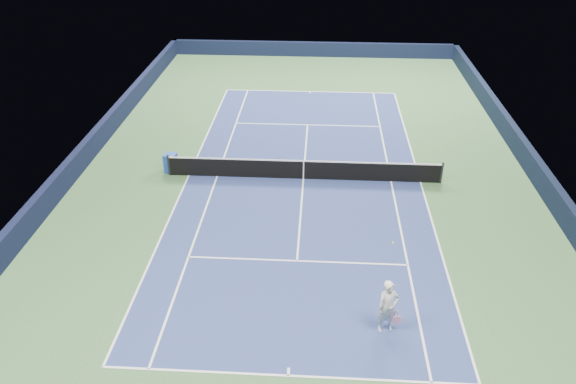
{
  "coord_description": "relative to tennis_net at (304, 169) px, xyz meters",
  "views": [
    {
      "loc": [
        0.69,
        -23.24,
        12.8
      ],
      "look_at": [
        -0.55,
        -3.0,
        1.0
      ],
      "focal_mm": 35.0,
      "sensor_mm": 36.0,
      "label": 1
    }
  ],
  "objects": [
    {
      "name": "ground",
      "position": [
        0.0,
        0.0,
        -0.5
      ],
      "size": [
        40.0,
        40.0,
        0.0
      ],
      "primitive_type": "plane",
      "color": "#365C32",
      "rests_on": "ground"
    },
    {
      "name": "wall_far",
      "position": [
        0.0,
        19.82,
        0.05
      ],
      "size": [
        22.0,
        0.35,
        1.1
      ],
      "primitive_type": "cube",
      "color": "black",
      "rests_on": "ground"
    },
    {
      "name": "wall_right",
      "position": [
        10.82,
        0.0,
        0.05
      ],
      "size": [
        0.35,
        40.0,
        1.1
      ],
      "primitive_type": "cube",
      "color": "black",
      "rests_on": "ground"
    },
    {
      "name": "wall_left",
      "position": [
        -10.82,
        0.0,
        0.05
      ],
      "size": [
        0.35,
        40.0,
        1.1
      ],
      "primitive_type": "cube",
      "color": "#101532",
      "rests_on": "ground"
    },
    {
      "name": "court_surface",
      "position": [
        0.0,
        0.0,
        -0.5
      ],
      "size": [
        10.97,
        23.77,
        0.01
      ],
      "primitive_type": "cube",
      "color": "navy",
      "rests_on": "ground"
    },
    {
      "name": "baseline_far",
      "position": [
        0.0,
        11.88,
        -0.5
      ],
      "size": [
        10.97,
        0.08,
        0.0
      ],
      "primitive_type": "cube",
      "color": "white",
      "rests_on": "ground"
    },
    {
      "name": "baseline_near",
      "position": [
        0.0,
        -11.88,
        -0.5
      ],
      "size": [
        10.97,
        0.08,
        0.0
      ],
      "primitive_type": "cube",
      "color": "white",
      "rests_on": "ground"
    },
    {
      "name": "sideline_doubles_right",
      "position": [
        5.49,
        0.0,
        -0.5
      ],
      "size": [
        0.08,
        23.77,
        0.0
      ],
      "primitive_type": "cube",
      "color": "white",
      "rests_on": "ground"
    },
    {
      "name": "sideline_doubles_left",
      "position": [
        -5.49,
        0.0,
        -0.5
      ],
      "size": [
        0.08,
        23.77,
        0.0
      ],
      "primitive_type": "cube",
      "color": "white",
      "rests_on": "ground"
    },
    {
      "name": "sideline_singles_right",
      "position": [
        4.12,
        0.0,
        -0.5
      ],
      "size": [
        0.08,
        23.77,
        0.0
      ],
      "primitive_type": "cube",
      "color": "white",
      "rests_on": "ground"
    },
    {
      "name": "sideline_singles_left",
      "position": [
        -4.12,
        0.0,
        -0.5
      ],
      "size": [
        0.08,
        23.77,
        0.0
      ],
      "primitive_type": "cube",
      "color": "white",
      "rests_on": "ground"
    },
    {
      "name": "service_line_far",
      "position": [
        0.0,
        6.4,
        -0.5
      ],
      "size": [
        8.23,
        0.08,
        0.0
      ],
      "primitive_type": "cube",
      "color": "white",
      "rests_on": "ground"
    },
    {
      "name": "service_line_near",
      "position": [
        0.0,
        -6.4,
        -0.5
      ],
      "size": [
        8.23,
        0.08,
        0.0
      ],
      "primitive_type": "cube",
      "color": "white",
      "rests_on": "ground"
    },
    {
      "name": "center_service_line",
      "position": [
        0.0,
        0.0,
        -0.5
      ],
      "size": [
        0.08,
        12.8,
        0.0
      ],
      "primitive_type": "cube",
      "color": "white",
      "rests_on": "ground"
    },
    {
      "name": "center_mark_far",
      "position": [
        0.0,
        11.73,
        -0.5
      ],
      "size": [
        0.08,
        0.3,
        0.0
      ],
      "primitive_type": "cube",
      "color": "white",
      "rests_on": "ground"
    },
    {
      "name": "center_mark_near",
      "position": [
        0.0,
        -11.73,
        -0.5
      ],
      "size": [
        0.08,
        0.3,
        0.0
      ],
      "primitive_type": "cube",
      "color": "white",
      "rests_on": "ground"
    },
    {
      "name": "tennis_net",
      "position": [
        0.0,
        0.0,
        0.0
      ],
      "size": [
        12.9,
        0.1,
        1.07
      ],
      "color": "black",
      "rests_on": "ground"
    },
    {
      "name": "sponsor_cube",
      "position": [
        -6.4,
        0.35,
        -0.04
      ],
      "size": [
        0.65,
        0.59,
        0.92
      ],
      "color": "#1D45AF",
      "rests_on": "ground"
    },
    {
      "name": "tennis_player",
      "position": [
        2.98,
        -9.8,
        0.43
      ],
      "size": [
        0.88,
        1.35,
        2.7
      ],
      "color": "silver",
      "rests_on": "ground"
    }
  ]
}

